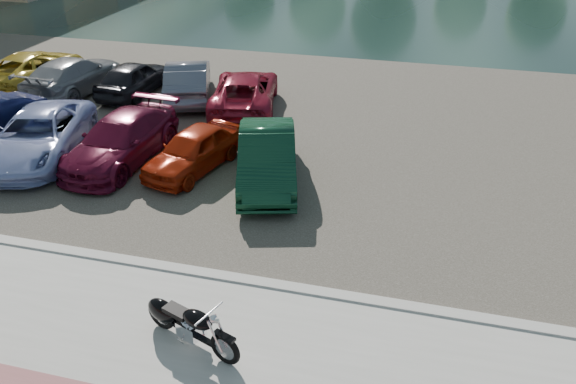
% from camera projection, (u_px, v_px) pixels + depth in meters
% --- Properties ---
extents(ground, '(200.00, 200.00, 0.00)m').
position_uv_depth(ground, '(225.00, 348.00, 10.96)').
color(ground, '#595447').
rests_on(ground, ground).
extents(kerb, '(60.00, 0.30, 0.14)m').
position_uv_depth(kerb, '(255.00, 283.00, 12.61)').
color(kerb, '#ACAAA1').
rests_on(kerb, ground).
extents(parking_lot, '(60.00, 18.00, 0.04)m').
position_uv_depth(parking_lot, '(329.00, 130.00, 20.20)').
color(parking_lot, '#3C3930').
rests_on(parking_lot, ground).
extents(motorcycle, '(2.24, 1.07, 1.05)m').
position_uv_depth(motorcycle, '(183.00, 321.00, 10.81)').
color(motorcycle, black).
rests_on(motorcycle, promenade).
extents(car_2, '(3.77, 5.75, 1.47)m').
position_uv_depth(car_2, '(39.00, 136.00, 17.91)').
color(car_2, '#919ED3').
rests_on(car_2, parking_lot).
extents(car_3, '(2.31, 5.07, 1.44)m').
position_uv_depth(car_3, '(121.00, 140.00, 17.67)').
color(car_3, '#570C25').
rests_on(car_3, parking_lot).
extents(car_4, '(2.39, 4.06, 1.29)m').
position_uv_depth(car_4, '(193.00, 150.00, 17.19)').
color(car_4, '#AA240B').
rests_on(car_4, parking_lot).
extents(car_5, '(2.85, 4.95, 1.54)m').
position_uv_depth(car_5, '(267.00, 157.00, 16.47)').
color(car_5, '#103B24').
rests_on(car_5, parking_lot).
extents(car_6, '(2.46, 5.15, 1.42)m').
position_uv_depth(car_6, '(34.00, 68.00, 24.20)').
color(car_6, gold).
rests_on(car_6, parking_lot).
extents(car_7, '(2.38, 5.26, 1.49)m').
position_uv_depth(car_7, '(74.00, 75.00, 23.17)').
color(car_7, gray).
rests_on(car_7, parking_lot).
extents(car_8, '(1.86, 4.15, 1.38)m').
position_uv_depth(car_8, '(134.00, 78.00, 23.08)').
color(car_8, black).
rests_on(car_8, parking_lot).
extents(car_9, '(3.14, 4.95, 1.54)m').
position_uv_depth(car_9, '(188.00, 80.00, 22.62)').
color(car_9, slate).
rests_on(car_9, parking_lot).
extents(car_10, '(3.38, 5.48, 1.42)m').
position_uv_depth(car_10, '(245.00, 91.00, 21.66)').
color(car_10, maroon).
rests_on(car_10, parking_lot).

